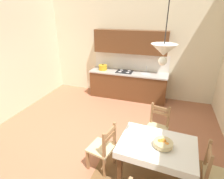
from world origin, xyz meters
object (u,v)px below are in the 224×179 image
object	(u,v)px
dining_table	(157,151)
fruit_bowl	(163,143)
pendant_lamp	(164,51)
dining_chair_kitchen_side	(157,128)
dining_chair_tv_side	(103,148)
kitchen_cabinetry	(128,73)
dining_chair_window_side	(215,176)

from	to	relation	value
dining_table	fruit_bowl	distance (m)	0.22
dining_table	fruit_bowl	size ratio (longest dim) A/B	4.23
pendant_lamp	dining_chair_kitchen_side	bearing A→B (deg)	89.93
dining_chair_kitchen_side	fruit_bowl	xyz separation A→B (m)	(0.14, -0.93, 0.37)
dining_chair_tv_side	fruit_bowl	world-z (taller)	dining_chair_tv_side
dining_chair_kitchen_side	kitchen_cabinetry	bearing A→B (deg)	117.75
dining_chair_kitchen_side	fruit_bowl	distance (m)	1.01
dining_chair_tv_side	dining_chair_kitchen_side	bearing A→B (deg)	46.96
dining_chair_window_side	fruit_bowl	xyz separation A→B (m)	(-0.80, 0.03, 0.37)
dining_chair_kitchen_side	dining_chair_tv_side	distance (m)	1.27
kitchen_cabinetry	pendant_lamp	size ratio (longest dim) A/B	3.14
kitchen_cabinetry	dining_chair_kitchen_side	distance (m)	2.53
dining_table	pendant_lamp	xyz separation A→B (m)	(-0.06, -0.14, 1.66)
dining_chair_kitchen_side	dining_chair_window_side	bearing A→B (deg)	-45.53
kitchen_cabinetry	fruit_bowl	distance (m)	3.40
fruit_bowl	pendant_lamp	size ratio (longest dim) A/B	0.37
dining_chair_window_side	fruit_bowl	world-z (taller)	dining_chair_window_side
dining_chair_window_side	dining_chair_kitchen_side	bearing A→B (deg)	134.47
kitchen_cabinetry	dining_chair_window_side	distance (m)	3.83
dining_chair_kitchen_side	dining_chair_tv_side	world-z (taller)	same
dining_chair_kitchen_side	dining_chair_window_side	distance (m)	1.35
dining_chair_tv_side	fruit_bowl	size ratio (longest dim) A/B	3.10
kitchen_cabinetry	dining_chair_window_side	size ratio (longest dim) A/B	2.72
kitchen_cabinetry	dining_chair_tv_side	world-z (taller)	kitchen_cabinetry
dining_table	pendant_lamp	distance (m)	1.67
fruit_bowl	kitchen_cabinetry	bearing A→B (deg)	112.59
kitchen_cabinetry	pendant_lamp	distance (m)	3.72
dining_table	fruit_bowl	world-z (taller)	fruit_bowl
dining_chair_window_side	pendant_lamp	distance (m)	2.06
fruit_bowl	pendant_lamp	distance (m)	1.47
kitchen_cabinetry	dining_table	distance (m)	3.34
dining_chair_window_side	fruit_bowl	size ratio (longest dim) A/B	3.10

